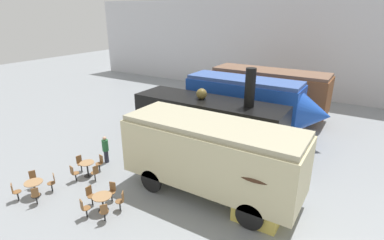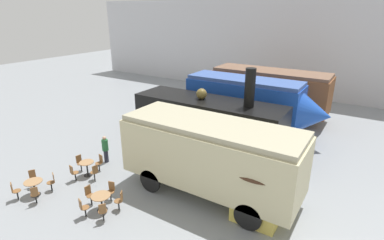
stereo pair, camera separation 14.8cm
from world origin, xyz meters
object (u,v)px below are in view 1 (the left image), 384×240
at_px(passenger_coach_wooden, 269,89).
at_px(cafe_table_near, 102,199).
at_px(cafe_table_mid, 34,185).
at_px(streamlined_locomotive, 252,103).
at_px(visitor_person, 106,149).
at_px(ticket_kiosk, 262,180).
at_px(cafe_table_far, 87,166).
at_px(steam_locomotive, 208,119).
at_px(cafe_chair_0, 121,200).
at_px(passenger_coach_vintage, 212,153).

distance_m(passenger_coach_wooden, cafe_table_near, 15.55).
height_order(cafe_table_near, cafe_table_mid, cafe_table_near).
relative_size(streamlined_locomotive, cafe_table_near, 11.60).
distance_m(visitor_person, ticket_kiosk, 8.88).
bearing_deg(cafe_table_far, steam_locomotive, 60.35).
xyz_separation_m(cafe_table_near, cafe_chair_0, (0.64, 0.43, -0.04)).
xyz_separation_m(streamlined_locomotive, cafe_chair_0, (-1.46, -10.91, -1.65)).
height_order(passenger_coach_vintage, cafe_table_far, passenger_coach_vintage).
bearing_deg(cafe_table_near, visitor_person, 134.90).
height_order(cafe_table_mid, cafe_table_far, cafe_table_far).
xyz_separation_m(passenger_coach_wooden, ticket_kiosk, (3.80, -12.19, -0.55)).
distance_m(passenger_coach_wooden, passenger_coach_vintage, 11.89).
height_order(steam_locomotive, ticket_kiosk, steam_locomotive).
bearing_deg(streamlined_locomotive, cafe_chair_0, -97.64).
height_order(passenger_coach_wooden, ticket_kiosk, passenger_coach_wooden).
bearing_deg(passenger_coach_vintage, steam_locomotive, 120.47).
bearing_deg(visitor_person, ticket_kiosk, 0.17).
bearing_deg(cafe_table_near, passenger_coach_wooden, 82.81).
bearing_deg(passenger_coach_wooden, visitor_person, -112.41).
height_order(cafe_table_far, cafe_chair_0, cafe_chair_0).
distance_m(steam_locomotive, ticket_kiosk, 6.83).
height_order(cafe_chair_0, ticket_kiosk, ticket_kiosk).
distance_m(cafe_table_near, cafe_table_far, 3.21).
height_order(passenger_coach_vintage, cafe_table_mid, passenger_coach_vintage).
bearing_deg(passenger_coach_vintage, passenger_coach_wooden, 96.34).
distance_m(cafe_table_near, visitor_person, 4.41).
xyz_separation_m(steam_locomotive, cafe_table_far, (-3.54, -6.22, -1.30)).
relative_size(passenger_coach_vintage, cafe_table_far, 10.48).
height_order(cafe_table_mid, cafe_chair_0, cafe_chair_0).
xyz_separation_m(cafe_table_near, cafe_table_mid, (-3.45, -0.87, -0.01)).
bearing_deg(cafe_table_mid, visitor_person, 85.09).
relative_size(steam_locomotive, visitor_person, 5.89).
height_order(passenger_coach_vintage, ticket_kiosk, passenger_coach_vintage).
xyz_separation_m(passenger_coach_vintage, cafe_table_far, (-6.05, -1.95, -1.53)).
xyz_separation_m(cafe_table_far, cafe_chair_0, (3.45, -1.14, -0.05)).
distance_m(steam_locomotive, visitor_person, 6.14).
distance_m(cafe_chair_0, ticket_kiosk, 5.88).
bearing_deg(cafe_chair_0, cafe_table_far, -52.28).
height_order(steam_locomotive, cafe_chair_0, steam_locomotive).
height_order(cafe_table_far, visitor_person, visitor_person).
bearing_deg(passenger_coach_vintage, cafe_table_far, -162.16).
distance_m(streamlined_locomotive, passenger_coach_vintage, 7.90).
xyz_separation_m(streamlined_locomotive, passenger_coach_vintage, (1.14, -7.82, -0.07)).
xyz_separation_m(passenger_coach_vintage, cafe_table_near, (-3.25, -3.52, -1.53)).
distance_m(cafe_table_near, ticket_kiosk, 6.63).
bearing_deg(visitor_person, cafe_chair_0, -35.59).
relative_size(steam_locomotive, ticket_kiosk, 3.04).
relative_size(passenger_coach_vintage, ticket_kiosk, 2.66).
relative_size(passenger_coach_wooden, cafe_table_mid, 11.06).
bearing_deg(visitor_person, passenger_coach_wooden, 67.59).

